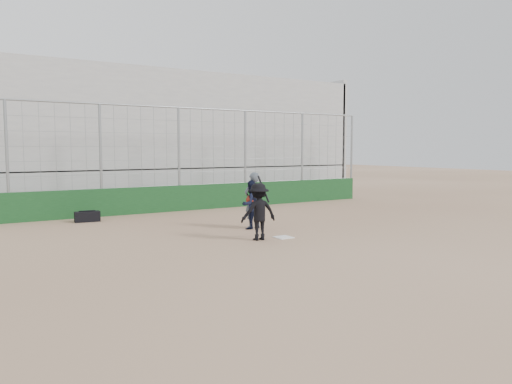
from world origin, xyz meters
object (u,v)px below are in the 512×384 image
batter_at_plate (259,212)px  umpire (253,203)px  catcher_crouched (251,212)px  equipment_bag (87,217)px

batter_at_plate → umpire: size_ratio=1.10×
catcher_crouched → umpire: size_ratio=0.66×
batter_at_plate → equipment_bag: size_ratio=2.03×
catcher_crouched → equipment_bag: 5.64m
umpire → equipment_bag: 5.71m
batter_at_plate → umpire: bearing=62.2°
catcher_crouched → equipment_bag: bearing=132.7°
catcher_crouched → umpire: (0.15, 0.08, 0.27)m
batter_at_plate → catcher_crouched: (0.78, 1.68, -0.26)m
batter_at_plate → equipment_bag: bearing=117.6°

